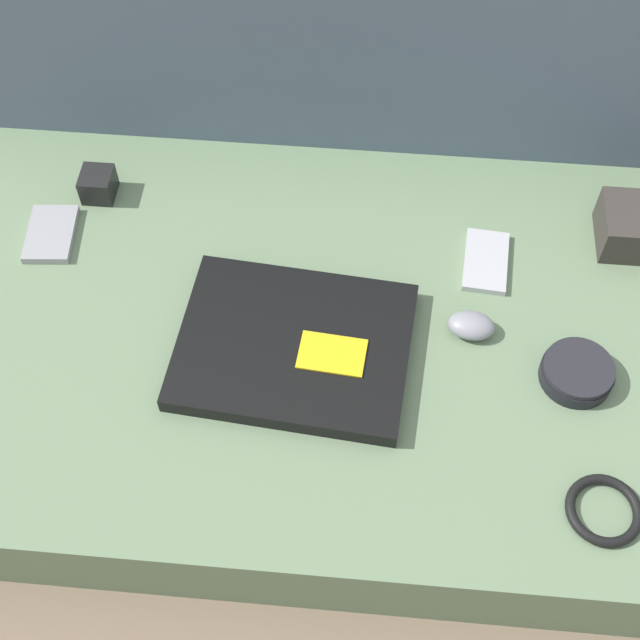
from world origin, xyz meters
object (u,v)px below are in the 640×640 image
at_px(computer_mouse, 471,326).
at_px(laptop, 294,346).
at_px(speaker_puck, 577,372).
at_px(charger_brick, 98,184).
at_px(phone_black, 51,234).
at_px(phone_silver, 486,261).

bearing_deg(computer_mouse, laptop, -162.12).
bearing_deg(speaker_puck, laptop, 178.60).
height_order(computer_mouse, charger_brick, charger_brick).
distance_m(laptop, phone_black, 0.42).
bearing_deg(speaker_puck, phone_black, 166.78).
relative_size(laptop, phone_black, 3.00).
distance_m(laptop, charger_brick, 0.42).
bearing_deg(charger_brick, computer_mouse, -19.95).
height_order(computer_mouse, speaker_puck, same).
xyz_separation_m(speaker_puck, charger_brick, (-0.72, 0.27, 0.01)).
bearing_deg(phone_black, speaker_puck, -18.01).
distance_m(phone_silver, charger_brick, 0.61).
distance_m(phone_silver, phone_black, 0.65).
bearing_deg(phone_black, charger_brick, 54.38).
distance_m(computer_mouse, speaker_puck, 0.15).
bearing_deg(charger_brick, phone_black, -120.83).
height_order(phone_black, charger_brick, charger_brick).
relative_size(computer_mouse, charger_brick, 1.33).
bearing_deg(speaker_puck, charger_brick, 159.18).
height_order(phone_silver, charger_brick, charger_brick).
distance_m(laptop, computer_mouse, 0.25).
bearing_deg(phone_black, computer_mouse, -15.36).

